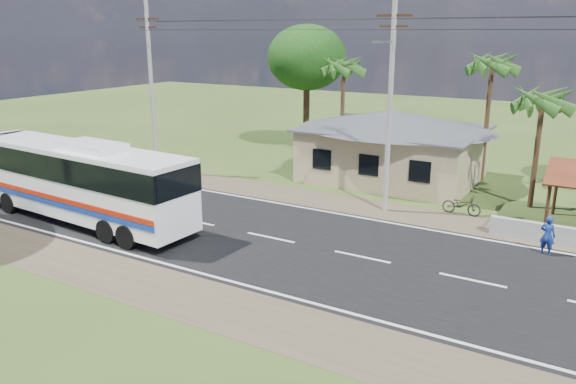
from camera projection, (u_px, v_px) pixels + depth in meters
The scene contains 13 objects.
ground at pixel (271, 238), 25.57m from camera, with size 120.00×120.00×0.00m, color #344C1B.
road at pixel (271, 238), 25.57m from camera, with size 120.00×16.00×0.03m.
house at pixel (394, 138), 35.13m from camera, with size 12.40×10.00×5.00m.
concrete_barrier at pixel (574, 238), 24.25m from camera, with size 7.00×0.30×0.90m, color #9E9E99.
utility_poles at pixel (384, 100), 28.06m from camera, with size 32.80×2.22×11.00m.
palm_near at pixel (543, 100), 28.49m from camera, with size 2.80×2.80×6.70m.
palm_mid at pixel (492, 64), 33.52m from camera, with size 2.80×2.80×8.20m.
palm_far at pixel (344, 67), 38.94m from camera, with size 2.80×2.80×7.70m.
tree_behind_house at pixel (307, 58), 42.42m from camera, with size 6.00×6.00×9.61m.
coach_bus at pixel (80, 176), 27.10m from camera, with size 13.34×3.56×4.10m.
motorcycle at pixel (462, 205), 28.71m from camera, with size 0.69×1.97×1.03m, color black.
person at pixel (548, 235), 23.45m from camera, with size 0.62×0.41×1.71m, color navy.
small_car at pixel (54, 167), 35.65m from camera, with size 1.78×4.41×1.50m, color #303032.
Camera 1 is at (12.83, -20.30, 9.08)m, focal length 35.00 mm.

